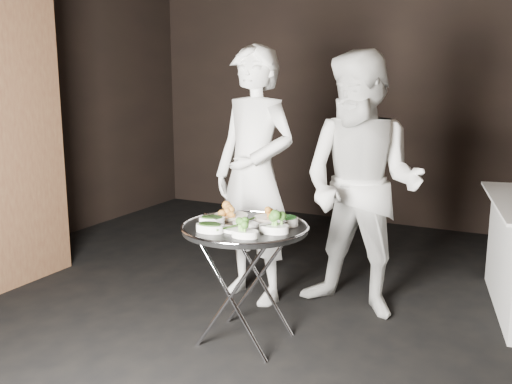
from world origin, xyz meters
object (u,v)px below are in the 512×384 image
at_px(tray_stand, 245,279).
at_px(waiter_right, 361,186).
at_px(waiter_left, 254,176).
at_px(serving_tray, 245,228).

distance_m(tray_stand, waiter_right, 1.06).
bearing_deg(waiter_left, tray_stand, -54.50).
bearing_deg(waiter_right, tray_stand, -115.03).
xyz_separation_m(waiter_left, waiter_right, (0.79, 0.10, -0.02)).
relative_size(waiter_left, waiter_right, 1.03).
bearing_deg(serving_tray, waiter_left, 112.62).
xyz_separation_m(tray_stand, waiter_left, (-0.29, 0.69, 0.53)).
distance_m(tray_stand, serving_tray, 0.34).
height_order(tray_stand, waiter_left, waiter_left).
height_order(tray_stand, serving_tray, serving_tray).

